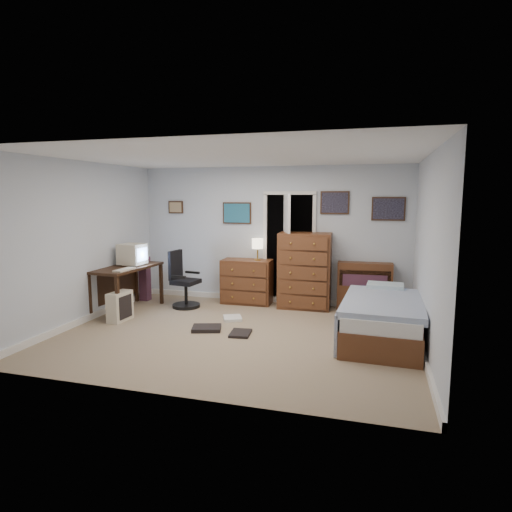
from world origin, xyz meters
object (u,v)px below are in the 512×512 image
Objects in this scene: bed at (382,318)px; tall_dresser at (305,270)px; computer_desk at (123,276)px; office_chair at (183,285)px; low_dresser at (247,281)px.

tall_dresser is at bearing 135.44° from bed.
office_chair is (0.89, 0.50, -0.21)m from computer_desk.
tall_dresser is 1.95m from bed.
computer_desk is 4.30m from bed.
computer_desk reaches higher than bed.
office_chair is at bearing 168.55° from bed.
bed is at bearing -6.34° from office_chair.
tall_dresser reaches higher than office_chair.
computer_desk is at bearing -162.91° from tall_dresser.
office_chair is at bearing -151.12° from low_dresser.
low_dresser is (1.90, 1.09, -0.19)m from computer_desk.
computer_desk is 3.16m from tall_dresser.
office_chair is 2.17m from tall_dresser.
low_dresser is at bearing 151.50° from bed.
computer_desk is at bearing -151.48° from low_dresser.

